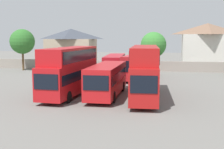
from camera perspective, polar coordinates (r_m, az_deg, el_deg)
ground at (r=48.43m, az=3.29°, el=-0.02°), size 140.00×140.00×0.00m
depot_boundary_wall at (r=54.07m, az=4.09°, el=1.69°), size 56.00×0.50×1.80m
bus_1 at (r=31.27m, az=-8.04°, el=1.13°), size 3.16×11.12×4.99m
bus_2 at (r=30.55m, az=-0.95°, el=-0.72°), size 2.75×10.25×3.26m
bus_3 at (r=29.71m, az=6.27°, el=1.02°), size 3.27×12.16×5.16m
bus_4 at (r=44.70m, az=0.52°, el=1.86°), size 3.17×10.38×3.35m
bus_5 at (r=44.06m, az=4.95°, el=1.87°), size 3.38×12.16×3.51m
house_terrace_left at (r=65.67m, az=-7.81°, el=5.31°), size 10.31×7.32×7.82m
house_terrace_centre at (r=63.61m, az=17.71°, el=5.43°), size 10.30×8.25×8.81m
tree_behind_wall at (r=56.82m, az=-16.76°, el=6.04°), size 4.49×4.49×7.49m
tree_right_of_lot at (r=56.05m, az=7.92°, el=5.63°), size 4.74×4.74×7.01m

